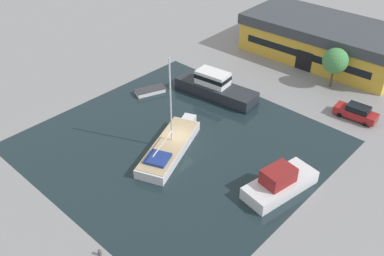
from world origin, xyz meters
name	(u,v)px	position (x,y,z in m)	size (l,w,h in m)	color
ground_plane	(179,144)	(0.00, 0.00, 0.00)	(440.00, 440.00, 0.00)	gray
water_canal	(179,144)	(0.00, 0.00, 0.00)	(28.56, 27.79, 0.01)	#19282D
warehouse_building	(324,40)	(0.43, 29.28, 2.73)	(22.85, 11.87, 5.39)	gold
quay_tree_near_building	(335,61)	(5.74, 22.18, 3.68)	(3.21, 3.21, 5.30)	brown
parked_car	(356,112)	(11.45, 17.34, 0.86)	(4.90, 2.15, 1.73)	maroon
sailboat_moored	(170,147)	(0.26, -1.54, 0.62)	(6.53, 11.14, 10.38)	silver
motor_cruiser	(215,87)	(-3.78, 10.34, 1.13)	(10.92, 4.49, 3.15)	#23282D
small_dinghy	(150,91)	(-10.15, 5.23, 0.31)	(2.83, 4.09, 0.60)	white
cabin_boat	(280,183)	(11.74, 1.18, 0.96)	(4.12, 7.72, 2.68)	silver
mooring_bollard	(100,252)	(5.61, -14.50, 0.33)	(0.29, 0.29, 0.62)	#47474C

